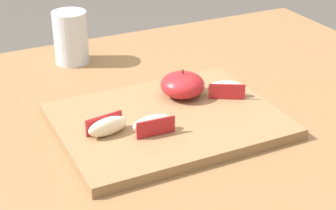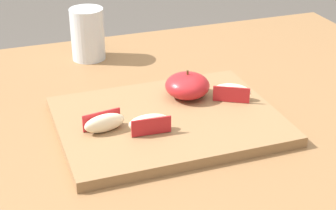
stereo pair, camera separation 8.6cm
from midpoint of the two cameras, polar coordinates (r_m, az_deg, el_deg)
dining_table at (r=0.95m, az=-7.86°, el=-7.71°), size 1.25×0.78×0.73m
cutting_board at (r=0.87m, az=-2.82°, el=-1.75°), size 0.35×0.26×0.02m
apple_half_skin_up at (r=0.92m, az=-1.14°, el=2.06°), size 0.08×0.08×0.05m
apple_wedge_front at (r=0.82m, az=-4.56°, el=-2.08°), size 0.06×0.03×0.03m
apple_wedge_middle at (r=0.92m, az=3.51°, el=1.63°), size 0.07×0.05×0.03m
apple_wedge_near_knife at (r=0.82m, az=-9.33°, el=-2.26°), size 0.07×0.03×0.03m
drinking_glass_water at (r=1.12m, az=-12.30°, el=6.86°), size 0.07×0.07×0.10m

